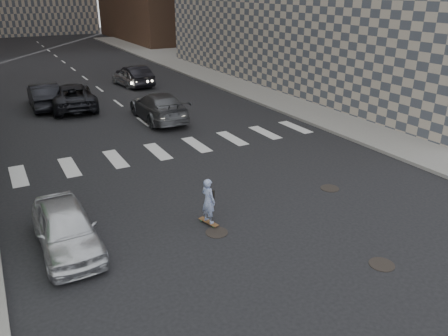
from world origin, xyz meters
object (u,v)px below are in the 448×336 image
object	(u,v)px
traffic_car_b	(158,106)
traffic_car_e	(135,76)
silver_sedan	(66,228)
traffic_car_d	(130,77)
traffic_car_a	(44,96)
skateboarder	(208,201)
traffic_car_c	(72,96)

from	to	relation	value
traffic_car_b	traffic_car_e	bearing A→B (deg)	-98.91
silver_sedan	traffic_car_d	world-z (taller)	traffic_car_d
traffic_car_a	traffic_car_e	xyz separation A→B (m)	(7.19, 4.00, -0.02)
traffic_car_d	traffic_car_a	bearing A→B (deg)	22.96
silver_sedan	traffic_car_a	size ratio (longest dim) A/B	0.83
silver_sedan	traffic_car_d	xyz separation A→B (m)	(8.68, 21.48, 0.04)
silver_sedan	skateboarder	bearing A→B (deg)	-9.56
traffic_car_b	traffic_car_d	size ratio (longest dim) A/B	1.28
traffic_car_d	silver_sedan	bearing A→B (deg)	60.78
silver_sedan	traffic_car_e	world-z (taller)	traffic_car_e
silver_sedan	traffic_car_b	distance (m)	13.57
traffic_car_b	traffic_car_c	size ratio (longest dim) A/B	0.96
skateboarder	traffic_car_d	distance (m)	22.60
traffic_car_a	traffic_car_c	distance (m)	1.76
traffic_car_a	traffic_car_b	world-z (taller)	traffic_car_a
skateboarder	silver_sedan	world-z (taller)	skateboarder
skateboarder	traffic_car_e	world-z (taller)	skateboarder
traffic_car_b	traffic_car_d	xyz separation A→B (m)	(1.48, 9.98, -0.06)
traffic_car_d	traffic_car_c	bearing A→B (deg)	35.32
traffic_car_b	traffic_car_e	size ratio (longest dim) A/B	1.16
skateboarder	traffic_car_b	size ratio (longest dim) A/B	0.30
silver_sedan	traffic_car_e	size ratio (longest dim) A/B	0.86
traffic_car_b	traffic_car_e	world-z (taller)	traffic_car_b
traffic_car_b	traffic_car_c	world-z (taller)	same
traffic_car_a	traffic_car_b	bearing A→B (deg)	132.65
traffic_car_a	traffic_car_d	xyz separation A→B (m)	(6.84, 3.98, -0.07)
skateboarder	silver_sedan	xyz separation A→B (m)	(-4.25, 0.68, -0.16)
silver_sedan	traffic_car_d	size ratio (longest dim) A/B	0.94
silver_sedan	traffic_car_b	xyz separation A→B (m)	(7.20, 11.50, 0.10)
traffic_car_d	skateboarder	bearing A→B (deg)	71.47
skateboarder	traffic_car_b	xyz separation A→B (m)	(2.95, 12.18, -0.05)
skateboarder	traffic_car_b	world-z (taller)	skateboarder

